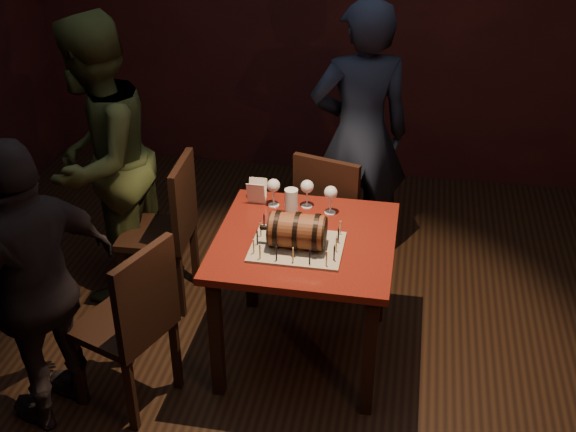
{
  "coord_description": "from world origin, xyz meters",
  "views": [
    {
      "loc": [
        0.49,
        -2.87,
        2.66
      ],
      "look_at": [
        -0.05,
        0.05,
        0.95
      ],
      "focal_mm": 45.0,
      "sensor_mm": 36.0,
      "label": 1
    }
  ],
  "objects_px": {
    "pub_table": "(305,256)",
    "barrel_cake": "(297,231)",
    "chair_back": "(332,215)",
    "wine_glass_left": "(274,187)",
    "person_left_rear": "(99,161)",
    "wine_glass_right": "(331,194)",
    "person_left_front": "(37,288)",
    "person_back": "(360,136)",
    "chair_left_rear": "(169,224)",
    "wine_glass_mid": "(307,188)",
    "pint_of_ale": "(291,203)",
    "chair_left_front": "(134,319)"
  },
  "relations": [
    {
      "from": "pub_table",
      "to": "barrel_cake",
      "type": "relative_size",
      "value": 2.75
    },
    {
      "from": "wine_glass_right",
      "to": "person_left_rear",
      "type": "bearing_deg",
      "value": 172.84
    },
    {
      "from": "pub_table",
      "to": "wine_glass_left",
      "type": "bearing_deg",
      "value": 126.89
    },
    {
      "from": "pub_table",
      "to": "person_left_rear",
      "type": "relative_size",
      "value": 0.53
    },
    {
      "from": "wine_glass_left",
      "to": "person_back",
      "type": "distance_m",
      "value": 0.86
    },
    {
      "from": "chair_left_front",
      "to": "wine_glass_left",
      "type": "bearing_deg",
      "value": 57.32
    },
    {
      "from": "wine_glass_left",
      "to": "pub_table",
      "type": "bearing_deg",
      "value": -53.11
    },
    {
      "from": "pub_table",
      "to": "chair_left_rear",
      "type": "xyz_separation_m",
      "value": [
        -0.86,
        0.37,
        -0.12
      ]
    },
    {
      "from": "person_left_rear",
      "to": "wine_glass_mid",
      "type": "bearing_deg",
      "value": 88.29
    },
    {
      "from": "chair_left_front",
      "to": "person_left_rear",
      "type": "relative_size",
      "value": 0.54
    },
    {
      "from": "person_back",
      "to": "chair_left_front",
      "type": "bearing_deg",
      "value": 42.97
    },
    {
      "from": "chair_left_rear",
      "to": "person_back",
      "type": "xyz_separation_m",
      "value": [
        1.03,
        0.7,
        0.34
      ]
    },
    {
      "from": "wine_glass_mid",
      "to": "wine_glass_right",
      "type": "height_order",
      "value": "same"
    },
    {
      "from": "pint_of_ale",
      "to": "chair_left_rear",
      "type": "height_order",
      "value": "chair_left_rear"
    },
    {
      "from": "chair_back",
      "to": "chair_left_front",
      "type": "distance_m",
      "value": 1.41
    },
    {
      "from": "chair_left_rear",
      "to": "person_left_rear",
      "type": "height_order",
      "value": "person_left_rear"
    },
    {
      "from": "wine_glass_right",
      "to": "pint_of_ale",
      "type": "xyz_separation_m",
      "value": [
        -0.2,
        -0.05,
        -0.05
      ]
    },
    {
      "from": "wine_glass_left",
      "to": "chair_left_rear",
      "type": "height_order",
      "value": "chair_left_rear"
    },
    {
      "from": "barrel_cake",
      "to": "person_left_rear",
      "type": "distance_m",
      "value": 1.37
    },
    {
      "from": "pub_table",
      "to": "person_left_front",
      "type": "distance_m",
      "value": 1.3
    },
    {
      "from": "pub_table",
      "to": "barrel_cake",
      "type": "distance_m",
      "value": 0.23
    },
    {
      "from": "wine_glass_mid",
      "to": "person_left_rear",
      "type": "distance_m",
      "value": 1.25
    },
    {
      "from": "barrel_cake",
      "to": "chair_left_rear",
      "type": "xyz_separation_m",
      "value": [
        -0.84,
        0.47,
        -0.33
      ]
    },
    {
      "from": "wine_glass_left",
      "to": "wine_glass_mid",
      "type": "xyz_separation_m",
      "value": [
        0.18,
        0.02,
        -0.0
      ]
    },
    {
      "from": "person_left_front",
      "to": "wine_glass_right",
      "type": "bearing_deg",
      "value": 151.16
    },
    {
      "from": "person_back",
      "to": "person_left_rear",
      "type": "bearing_deg",
      "value": 6.04
    },
    {
      "from": "pint_of_ale",
      "to": "barrel_cake",
      "type": "bearing_deg",
      "value": -74.73
    },
    {
      "from": "wine_glass_mid",
      "to": "person_back",
      "type": "distance_m",
      "value": 0.77
    },
    {
      "from": "pint_of_ale",
      "to": "chair_back",
      "type": "bearing_deg",
      "value": 68.67
    },
    {
      "from": "pub_table",
      "to": "chair_back",
      "type": "relative_size",
      "value": 0.97
    },
    {
      "from": "person_back",
      "to": "wine_glass_mid",
      "type": "bearing_deg",
      "value": 57.19
    },
    {
      "from": "pub_table",
      "to": "chair_back",
      "type": "xyz_separation_m",
      "value": [
        0.06,
        0.65,
        -0.12
      ]
    },
    {
      "from": "barrel_cake",
      "to": "person_left_front",
      "type": "xyz_separation_m",
      "value": [
        -1.11,
        -0.53,
        -0.11
      ]
    },
    {
      "from": "person_back",
      "to": "person_left_front",
      "type": "distance_m",
      "value": 2.14
    },
    {
      "from": "pint_of_ale",
      "to": "chair_back",
      "type": "xyz_separation_m",
      "value": [
        0.17,
        0.43,
        -0.3
      ]
    },
    {
      "from": "wine_glass_right",
      "to": "chair_left_rear",
      "type": "xyz_separation_m",
      "value": [
        -0.95,
        0.1,
        -0.35
      ]
    },
    {
      "from": "wine_glass_right",
      "to": "chair_left_rear",
      "type": "relative_size",
      "value": 0.17
    },
    {
      "from": "chair_back",
      "to": "person_left_front",
      "type": "height_order",
      "value": "person_left_front"
    },
    {
      "from": "person_left_rear",
      "to": "pub_table",
      "type": "bearing_deg",
      "value": 75.04
    },
    {
      "from": "chair_left_rear",
      "to": "person_left_rear",
      "type": "relative_size",
      "value": 0.54
    },
    {
      "from": "wine_glass_left",
      "to": "wine_glass_right",
      "type": "height_order",
      "value": "same"
    },
    {
      "from": "person_left_rear",
      "to": "pint_of_ale",
      "type": "bearing_deg",
      "value": 83.21
    },
    {
      "from": "pub_table",
      "to": "wine_glass_mid",
      "type": "xyz_separation_m",
      "value": [
        -0.04,
        0.32,
        0.23
      ]
    },
    {
      "from": "barrel_cake",
      "to": "person_left_front",
      "type": "height_order",
      "value": "person_left_front"
    },
    {
      "from": "chair_left_front",
      "to": "person_left_rear",
      "type": "distance_m",
      "value": 1.15
    },
    {
      "from": "pub_table",
      "to": "pint_of_ale",
      "type": "distance_m",
      "value": 0.31
    },
    {
      "from": "barrel_cake",
      "to": "person_left_front",
      "type": "relative_size",
      "value": 0.22
    },
    {
      "from": "chair_back",
      "to": "wine_glass_left",
      "type": "bearing_deg",
      "value": -128.52
    },
    {
      "from": "person_left_front",
      "to": "pub_table",
      "type": "bearing_deg",
      "value": 143.86
    },
    {
      "from": "wine_glass_mid",
      "to": "wine_glass_right",
      "type": "xyz_separation_m",
      "value": [
        0.13,
        -0.05,
        0.0
      ]
    }
  ]
}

